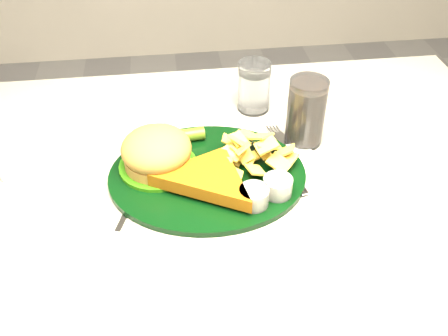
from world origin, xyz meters
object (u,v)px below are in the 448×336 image
at_px(water_glass, 254,87).
at_px(fork_napkin, 287,166).
at_px(table, 212,311).
at_px(dinner_plate, 207,160).
at_px(cola_glass, 306,112).

distance_m(water_glass, fork_napkin, 0.21).
height_order(table, water_glass, water_glass).
height_order(dinner_plate, cola_glass, cola_glass).
bearing_deg(water_glass, fork_napkin, -82.82).
xyz_separation_m(table, dinner_plate, (-0.00, 0.01, 0.41)).
distance_m(table, dinner_plate, 0.41).
bearing_deg(table, water_glass, 62.39).
relative_size(table, cola_glass, 9.33).
xyz_separation_m(dinner_plate, cola_glass, (0.19, 0.08, 0.03)).
bearing_deg(cola_glass, water_glass, 120.77).
bearing_deg(table, dinner_plate, 95.22).
bearing_deg(water_glass, table, -117.61).
distance_m(dinner_plate, water_glass, 0.24).
height_order(dinner_plate, water_glass, water_glass).
xyz_separation_m(table, water_glass, (0.12, 0.22, 0.43)).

